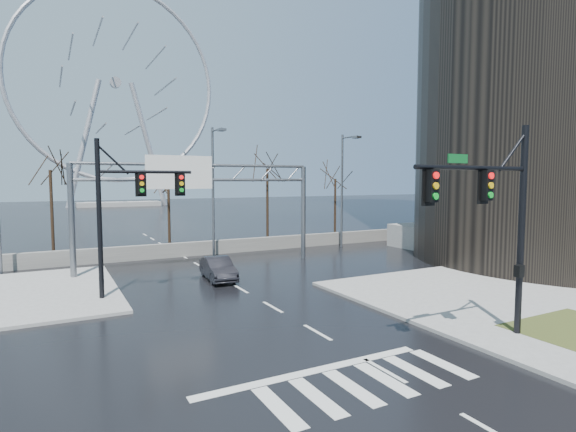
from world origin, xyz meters
TOP-DOWN VIEW (x-y plane):
  - ground at (0.00, 0.00)m, footprint 260.00×260.00m
  - sidewalk_right_ext at (10.00, 2.00)m, footprint 12.00×10.00m
  - sidewalk_far at (-11.00, 12.00)m, footprint 10.00×12.00m
  - tower_podium at (29.00, 8.00)m, footprint 22.00×18.00m
  - barrier_wall at (0.00, 20.00)m, footprint 52.00×0.50m
  - signal_mast_near at (5.14, -4.04)m, footprint 5.52×0.41m
  - signal_mast_far at (-5.87, 8.96)m, footprint 4.72×0.41m
  - sign_gantry at (-0.38, 14.96)m, footprint 16.36×0.40m
  - streetlight_mid at (2.00, 18.16)m, footprint 0.50×2.55m
  - streetlight_right at (14.00, 18.16)m, footprint 0.50×2.55m
  - tree_left at (-9.00, 23.50)m, footprint 3.75×3.75m
  - tree_center at (0.00, 24.50)m, footprint 3.25×3.25m
  - tree_right at (9.00, 23.50)m, footprint 3.90×3.90m
  - tree_far_right at (17.00, 24.00)m, footprint 3.40×3.40m
  - ferris_wheel at (5.00, 95.00)m, footprint 45.00×6.00m
  - car at (-0.32, 10.82)m, footprint 1.77×4.23m

SIDE VIEW (x-z plane):
  - ground at x=0.00m, z-range 0.00..0.00m
  - sidewalk_right_ext at x=10.00m, z-range 0.00..0.15m
  - sidewalk_far at x=-11.00m, z-range 0.00..0.15m
  - barrier_wall at x=0.00m, z-range 0.00..1.10m
  - car at x=-0.32m, z-range 0.00..1.36m
  - tower_podium at x=29.00m, z-range 0.00..2.00m
  - signal_mast_far at x=-5.87m, z-range 0.83..8.83m
  - signal_mast_near at x=5.14m, z-range 0.87..8.87m
  - tree_center at x=0.00m, z-range 1.92..8.42m
  - sign_gantry at x=-0.38m, z-range 1.38..8.98m
  - tree_far_right at x=17.00m, z-range 2.01..8.81m
  - streetlight_mid at x=2.00m, z-range 0.89..10.89m
  - streetlight_right at x=14.00m, z-range 0.89..10.89m
  - tree_left at x=-9.00m, z-range 2.23..9.73m
  - tree_right at x=9.00m, z-range 2.32..10.12m
  - ferris_wheel at x=5.00m, z-range 0.68..51.59m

